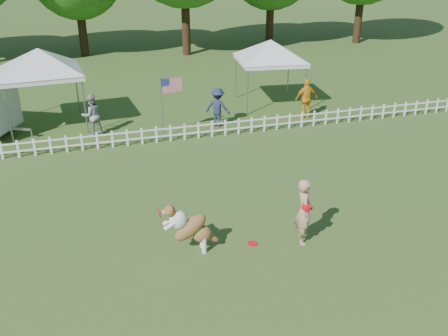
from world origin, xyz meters
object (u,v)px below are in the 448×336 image
dog (191,227)px  spectator_b (218,107)px  canopy_tent_left (44,89)px  handler (304,211)px  frisbee_on_turf (252,243)px  spectator_a (92,115)px  spectator_c (306,99)px  flag_pole (162,108)px  canopy_tent_right (269,74)px

dog → spectator_b: spectator_b is taller
dog → canopy_tent_left: bearing=111.6°
handler → frisbee_on_turf: bearing=94.8°
frisbee_on_turf → spectator_a: 8.96m
spectator_c → dog: bearing=51.6°
spectator_c → handler: bearing=65.7°
frisbee_on_turf → flag_pole: bearing=95.6°
spectator_a → spectator_b: size_ratio=1.02×
frisbee_on_turf → canopy_tent_right: 10.96m
canopy_tent_right → spectator_b: canopy_tent_right is taller
canopy_tent_right → canopy_tent_left: bearing=-172.2°
handler → spectator_a: size_ratio=1.06×
handler → spectator_c: (3.89, 8.14, -0.02)m
flag_pole → dog: bearing=-105.0°
handler → flag_pole: bearing=29.5°
spectator_a → canopy_tent_left: bearing=-60.2°
canopy_tent_right → flag_pole: 5.66m
handler → spectator_a: 9.60m
frisbee_on_turf → canopy_tent_right: canopy_tent_right is taller
flag_pole → spectator_b: size_ratio=1.47×
frisbee_on_turf → flag_pole: 7.52m
frisbee_on_turf → canopy_tent_right: (4.30, 9.99, 1.33)m
canopy_tent_right → spectator_b: bearing=-138.3°
canopy_tent_left → spectator_b: canopy_tent_left is taller
canopy_tent_left → spectator_b: 6.45m
canopy_tent_left → flag_pole: (3.95, -2.42, -0.36)m
handler → canopy_tent_left: 11.64m
flag_pole → spectator_c: 5.81m
canopy_tent_left → spectator_a: canopy_tent_left is taller
frisbee_on_turf → handler: bearing=-10.8°
dog → canopy_tent_right: canopy_tent_right is taller
spectator_c → spectator_a: bearing=-2.0°
spectator_b → canopy_tent_left: bearing=18.9°
dog → frisbee_on_turf: (1.41, -0.11, -0.62)m
canopy_tent_right → spectator_c: canopy_tent_right is taller
flag_pole → spectator_c: size_ratio=1.37×
flag_pole → frisbee_on_turf: bearing=-94.1°
spectator_b → frisbee_on_turf: bearing=115.0°
dog → flag_pole: (0.68, 7.29, 0.45)m
frisbee_on_turf → spectator_b: spectator_b is taller
canopy_tent_left → spectator_a: (1.57, -1.46, -0.68)m
handler → canopy_tent_right: size_ratio=0.60×
handler → canopy_tent_right: bearing=-1.5°
handler → spectator_a: (-4.27, 8.60, -0.05)m
frisbee_on_turf → spectator_c: (5.05, 7.92, 0.77)m
dog → flag_pole: bearing=87.7°
canopy_tent_left → flag_pole: 4.65m
handler → canopy_tent_left: bearing=45.7°
handler → frisbee_on_turf: handler is taller
handler → canopy_tent_left: canopy_tent_left is taller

